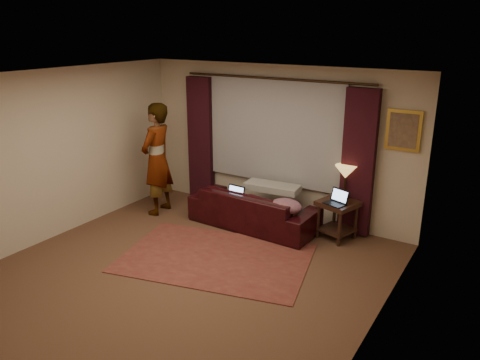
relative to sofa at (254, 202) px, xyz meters
The scene contains 19 objects.
floor 1.86m from the sofa, 89.57° to the right, with size 5.00×5.00×0.01m, color brown.
ceiling 2.82m from the sofa, 89.57° to the right, with size 5.00×5.00×0.02m, color silver.
wall_back 1.11m from the sofa, 88.87° to the left, with size 5.00×0.02×2.60m, color beige.
wall_left 3.19m from the sofa, 144.00° to the right, with size 0.02×5.00×2.60m, color beige.
wall_right 3.21m from the sofa, 35.70° to the right, with size 0.02×5.00×2.60m, color beige.
sheer_curtain 1.24m from the sofa, 88.76° to the left, with size 2.50×0.05×1.80m, color #95969D.
drape_left 1.76m from the sofa, 158.57° to the left, with size 0.50×0.14×2.30m, color black.
drape_right 1.79m from the sofa, 21.08° to the left, with size 0.50×0.14×2.30m, color black.
curtain_rod 2.03m from the sofa, 88.65° to the left, with size 0.04×0.04×3.40m, color #312111.
picture_frame 2.58m from the sofa, 17.43° to the left, with size 0.50×0.04×0.60m, color gold.
sofa is the anchor object (origin of this frame).
throw_blanket 0.56m from the sofa, 55.10° to the left, with size 0.92×0.37×0.11m, color #9B9893.
clothing_pile 0.69m from the sofa, 12.72° to the right, with size 0.50×0.39×0.21m, color #834E60.
laptop_sofa 0.37m from the sofa, 153.25° to the right, with size 0.32×0.35×0.23m, color black, non-canonical shape.
area_rug 1.35m from the sofa, 84.68° to the right, with size 2.64×1.76×0.01m, color brown.
end_table 1.38m from the sofa, 12.23° to the left, with size 0.53×0.53×0.62m, color black.
tiffany_lamp 1.51m from the sofa, 18.90° to the left, with size 0.33×0.33×0.53m, color olive, non-canonical shape.
laptop_table 1.38m from the sofa, ahead, with size 0.31×0.33×0.22m, color black, non-canonical shape.
person 1.87m from the sofa, 168.88° to the right, with size 0.58×0.58×1.97m, color #9B9893.
Camera 1 is at (3.60, -4.42, 3.18)m, focal length 35.00 mm.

